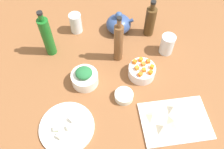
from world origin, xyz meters
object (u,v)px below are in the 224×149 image
Objects in this scene: teapot at (119,24)px; bottle_0 at (118,42)px; bottle_1 at (47,36)px; drinking_glass_1 at (76,23)px; cutting_board at (175,121)px; bowl_greens at (85,79)px; bottle_2 at (150,21)px; plate_tofu at (67,127)px; bowl_carrots at (142,71)px; bowl_small_side at (124,96)px; drinking_glass_0 at (167,44)px.

teapot is 21.33cm from bottle_0.
drinking_glass_1 is at bearing 44.80° from bottle_1.
teapot is at bearing 105.58° from cutting_board.
bottle_2 reaches higher than bowl_greens.
plate_tofu is 1.86× the size of bowl_greens.
bowl_carrots is at bearing 1.09° from bowl_greens.
bottle_1 reaches higher than drinking_glass_1.
bottle_1 is at bearing -135.20° from drinking_glass_1.
drinking_glass_1 is at bearing 112.49° from bowl_small_side.
bottle_0 reaches higher than bottle_1.
bowl_greens is 29.27cm from bottle_1.
drinking_glass_0 is 52.49cm from drinking_glass_1.
drinking_glass_1 reaches higher than bowl_greens.
bowl_small_side is 26.86cm from bottle_0.
bowl_small_side is at bearing 144.26° from cutting_board.
bottle_0 is at bearing 128.40° from bowl_carrots.
drinking_glass_0 is at bearing 43.02° from bowl_small_side.
bottle_1 is at bearing 138.56° from cutting_board.
bowl_carrots reaches higher than plate_tofu.
teapot is (31.86, 56.22, 4.69)cm from plate_tofu.
plate_tofu is (-48.54, 3.60, 0.10)cm from cutting_board.
plate_tofu is 47.23cm from bottle_1.
bottle_1 is at bearing 154.43° from bowl_carrots.
cutting_board is 1.94× the size of teapot.
bottle_0 is at bearing 35.52° from bowl_greens.
plate_tofu is 1.56× the size of teapot.
bowl_carrots is 0.48× the size of bottle_0.
bottle_0 is (28.53, 36.28, 11.49)cm from plate_tofu.
teapot is at bearing 80.52° from bottle_0.
drinking_glass_1 is (-19.94, 48.16, 4.07)cm from bowl_small_side.
drinking_glass_1 is (-47.41, 22.53, 0.21)cm from drinking_glass_0.
bottle_0 reaches higher than cutting_board.
bowl_small_side is at bearing -33.03° from bowl_greens.
bottle_2 is at bearing 46.84° from plate_tofu.
bottle_2 is (48.68, 51.92, 8.81)cm from plate_tofu.
bowl_small_side is (-20.96, 15.08, 1.30)cm from cutting_board.
drinking_glass_1 is at bearing 154.59° from drinking_glass_0.
cutting_board is at bearing -57.11° from drinking_glass_1.
cutting_board is at bearing -63.36° from bottle_0.
teapot is at bearing 140.52° from drinking_glass_0.
drinking_glass_0 is (55.04, 37.12, 5.06)cm from plate_tofu.
drinking_glass_1 reaches higher than bowl_carrots.
bottle_1 reaches higher than plate_tofu.
bowl_greens is at bearing -53.12° from bottle_1.
drinking_glass_0 is 0.96× the size of drinking_glass_1.
bowl_small_side is at bearing -67.51° from drinking_glass_1.
bottle_2 is (20.15, 15.64, -2.68)cm from bottle_0.
bowl_greens is at bearing 66.70° from plate_tofu.
bowl_small_side is 45.07cm from teapot.
plate_tofu is 25.16cm from bowl_greens.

